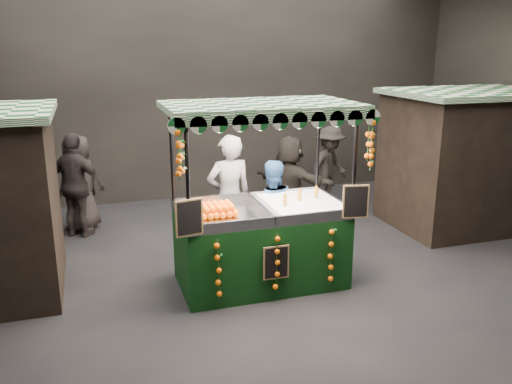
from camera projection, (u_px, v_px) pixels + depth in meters
name	position (u px, v px, depth m)	size (l,w,h in m)	color
ground	(277.00, 284.00, 7.83)	(12.00, 12.00, 0.00)	black
market_hall	(280.00, 47.00, 6.92)	(12.10, 10.10, 5.05)	black
neighbour_stall_right	(468.00, 158.00, 10.14)	(3.00, 2.20, 2.60)	black
juice_stall	(262.00, 231.00, 7.66)	(2.74, 1.61, 2.65)	black
vendor_grey	(229.00, 197.00, 8.61)	(0.78, 0.55, 2.05)	slate
vendor_blue	(271.00, 211.00, 8.53)	(0.87, 0.72, 1.66)	#2A5187
shopper_0	(37.00, 197.00, 9.03)	(0.67, 0.44, 1.81)	#2C2823
shopper_1	(411.00, 170.00, 10.93)	(1.11, 1.13, 1.83)	black
shopper_2	(76.00, 186.00, 9.56)	(1.20, 1.00, 1.92)	#2A2322
shopper_3	(330.00, 167.00, 11.33)	(1.31, 1.15, 1.76)	#282420
shopper_4	(79.00, 183.00, 9.90)	(1.06, 1.01, 1.83)	#292321
shopper_5	(290.00, 183.00, 9.94)	(1.43, 1.65, 1.80)	black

